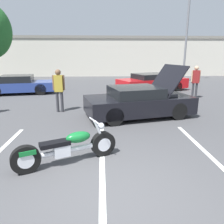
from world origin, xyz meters
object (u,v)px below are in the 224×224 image
Objects in this scene: show_car_hood_open at (139,102)px; parked_car_left_row at (20,85)px; spectator_near_motorcycle at (196,79)px; light_pole at (188,30)px; parked_car_right_row at (152,82)px; motorcycle at (67,148)px; spectator_midground at (59,87)px.

show_car_hood_open reaches higher than parked_car_left_row.
spectator_near_motorcycle is at bearing 28.81° from show_car_hood_open.
spectator_near_motorcycle is (10.52, -2.20, 0.54)m from parked_car_left_row.
light_pole is at bearing 73.69° from spectator_near_motorcycle.
show_car_hood_open is at bearing -118.40° from light_pole.
light_pole is 7.39m from parked_car_right_row.
motorcycle is at bearing -75.04° from parked_car_left_row.
light_pole reaches higher than motorcycle.
parked_car_left_row is at bearing -157.00° from light_pole.
light_pole is at bearing 27.27° from parked_car_right_row.
parked_car_left_row is (-12.75, -5.41, -3.88)m from light_pole.
parked_car_right_row is at bearing 42.26° from motorcycle.
parked_car_right_row is at bearing -6.24° from parked_car_left_row.
parked_car_right_row is (4.29, 10.11, 0.20)m from motorcycle.
motorcycle is at bearing -119.07° from light_pole.
spectator_midground reaches higher than parked_car_left_row.
show_car_hood_open reaches higher than spectator_near_motorcycle.
spectator_midground is at bearing 151.11° from show_car_hood_open.
parked_car_right_row is 2.77× the size of spectator_midground.
parked_car_left_row is 5.89m from spectator_midground.
parked_car_right_row is at bearing -129.73° from light_pole.
light_pole is 1.83× the size of parked_car_left_row.
spectator_near_motorcycle is 7.57m from spectator_midground.
parked_car_right_row is at bearing 45.11° from spectator_midground.
show_car_hood_open is 6.54m from parked_car_right_row.
light_pole is 4.39× the size of spectator_midground.
spectator_near_motorcycle reaches higher than parked_car_right_row.
spectator_midground reaches higher than motorcycle.
parked_car_right_row is 7.56m from spectator_midground.
parked_car_left_row is 8.74m from parked_car_right_row.
light_pole is 4.41× the size of spectator_near_motorcycle.
show_car_hood_open reaches higher than spectator_midground.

